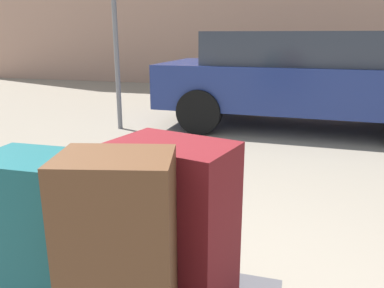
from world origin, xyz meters
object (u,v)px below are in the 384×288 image
Objects in this scene: no_parking_sign at (115,22)px; suitcase_teal_center at (46,241)px; suitcase_brown_front_right at (120,265)px; parked_car at (302,77)px; suitcase_maroon_front_left at (174,226)px.

suitcase_teal_center is at bearing -66.86° from no_parking_sign.
suitcase_teal_center is 0.25× the size of no_parking_sign.
suitcase_brown_front_right reaches higher than suitcase_teal_center.
no_parking_sign reaches higher than parked_car.
no_parking_sign reaches higher than suitcase_maroon_front_left.
suitcase_maroon_front_left is at bearing 25.56° from suitcase_teal_center.
suitcase_teal_center is at bearing -99.59° from parked_car.
suitcase_teal_center is 4.58m from no_parking_sign.
suitcase_maroon_front_left is 4.58m from no_parking_sign.
no_parking_sign is at bearing 133.38° from suitcase_maroon_front_left.
no_parking_sign is at bearing -161.87° from parked_car.
suitcase_brown_front_right reaches higher than suitcase_maroon_front_left.
suitcase_maroon_front_left is 0.33m from suitcase_brown_front_right.
suitcase_teal_center is 0.15× the size of parked_car.
parked_car is (0.84, 4.99, 0.10)m from suitcase_teal_center.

